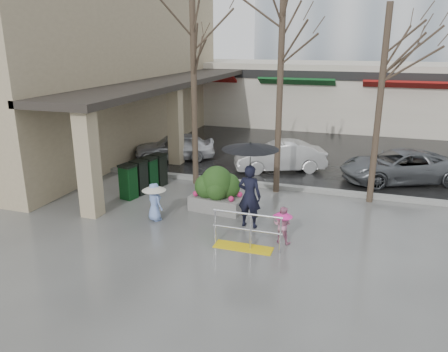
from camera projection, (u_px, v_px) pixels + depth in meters
The scene contains 20 objects.
ground at pixel (213, 225), 13.28m from camera, with size 120.00×120.00×0.00m, color #51514F.
street_asphalt at pixel (310, 114), 33.22m from camera, with size 120.00×36.00×0.01m, color black.
curb at pixel (248, 183), 16.88m from camera, with size 120.00×0.30×0.15m, color gray.
near_building at pixel (98, 68), 22.04m from camera, with size 6.00×18.00×8.00m, color tan.
canopy_slab at pixel (174, 78), 20.89m from camera, with size 2.80×18.00×0.25m, color #2D2823.
pillar_front at pixel (88, 163), 13.47m from camera, with size 0.55×0.55×3.50m, color tan.
pillar_back at pixel (175, 125), 19.37m from camera, with size 0.55×0.55×3.50m, color tan.
storefront_row at pixel (335, 94), 28.36m from camera, with size 34.00×6.74×4.00m.
handrail at pixel (246, 235), 11.67m from camera, with size 1.90×0.50×1.03m.
tree_west at pixel (193, 48), 15.63m from camera, with size 3.20×3.20×6.80m.
tree_midwest at pixel (282, 44), 14.63m from camera, with size 3.20×3.20×7.00m.
tree_mideast at pixel (384, 57), 13.75m from camera, with size 3.20×3.20×6.50m.
woman at pixel (250, 175), 12.68m from camera, with size 1.66×1.66×2.62m.
child_pink at pixel (282, 223), 11.94m from camera, with size 0.57×0.55×1.06m.
child_blue at pixel (154, 198), 13.41m from camera, with size 0.75×0.75×1.21m.
planter at pixel (217, 190), 14.20m from camera, with size 1.81×1.07×1.51m.
news_boxes at pixel (144, 175), 16.02m from camera, with size 0.94×2.28×1.24m.
car_a at pixel (175, 146), 20.36m from camera, with size 1.49×3.70×1.26m, color silver.
car_b at pixel (280, 156), 18.62m from camera, with size 1.33×3.82×1.26m, color silver.
car_c at pixel (399, 166), 17.16m from camera, with size 2.09×4.53×1.26m, color #595D61.
Camera 1 is at (4.16, -11.51, 5.37)m, focal length 35.00 mm.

